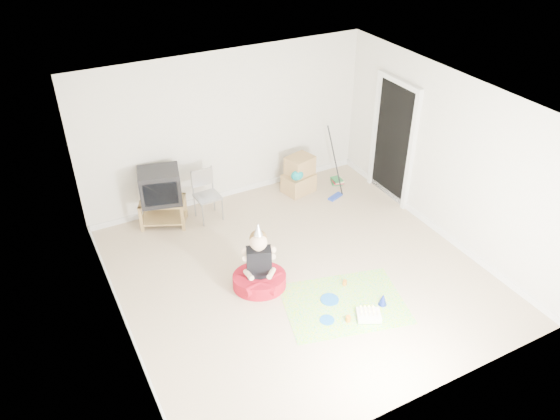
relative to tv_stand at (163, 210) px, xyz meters
name	(u,v)px	position (x,y,z in m)	size (l,w,h in m)	color
ground	(299,273)	(1.33, -2.14, -0.27)	(5.00, 5.00, 0.00)	#C2AA8B
doorway_recess	(393,142)	(3.81, -0.94, 0.76)	(0.02, 0.90, 2.05)	black
tv_stand	(163,210)	(0.00, 0.00, 0.00)	(0.84, 0.71, 0.45)	olive
crt_tv	(160,186)	(0.00, 0.00, 0.46)	(0.63, 0.52, 0.55)	black
folding_chair	(208,197)	(0.71, -0.18, 0.15)	(0.41, 0.39, 0.87)	#94959A
cardboard_boxes	(299,175)	(2.47, -0.11, 0.05)	(0.61, 0.53, 0.67)	tan
floor_mop	(336,185)	(2.93, -0.61, -0.01)	(0.33, 0.40, 1.24)	#243FB4
book_pile	(337,180)	(3.24, -0.18, -0.22)	(0.26, 0.29, 0.11)	#28793F
seated_woman	(259,273)	(0.70, -2.13, -0.03)	(0.97, 0.97, 1.08)	#AE1020
party_mat	(344,304)	(1.56, -2.98, -0.26)	(1.61, 1.16, 0.01)	#E63073
birthday_cake	(369,316)	(1.69, -3.36, -0.22)	(0.39, 0.36, 0.15)	white
blue_plate_near	(330,300)	(1.42, -2.83, -0.25)	(0.25, 0.25, 0.01)	#165FB5
blue_plate_far	(327,320)	(1.19, -3.14, -0.26)	(0.19, 0.19, 0.01)	#165FB5
orange_cup_near	(345,283)	(1.78, -2.66, -0.23)	(0.06, 0.06, 0.07)	orange
orange_cup_far	(348,319)	(1.42, -3.28, -0.22)	(0.07, 0.07, 0.08)	orange
blue_party_hat	(383,299)	(2.01, -3.23, -0.17)	(0.12, 0.12, 0.18)	#192CB3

